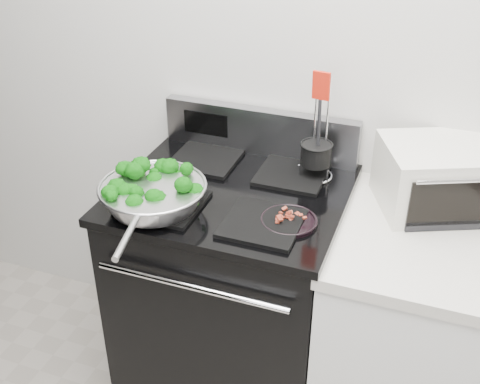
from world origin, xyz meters
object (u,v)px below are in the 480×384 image
at_px(skillet, 153,194).
at_px(bacon_plate, 289,218).
at_px(gas_range, 233,292).
at_px(utensil_holder, 316,160).
at_px(toaster_oven, 442,177).

height_order(skillet, bacon_plate, skillet).
xyz_separation_m(gas_range, utensil_holder, (0.25, 0.19, 0.53)).
bearing_deg(utensil_holder, toaster_oven, 6.94).
bearing_deg(skillet, utensil_holder, 28.88).
distance_m(gas_range, utensil_holder, 0.62).
xyz_separation_m(gas_range, skillet, (-0.20, -0.21, 0.52)).
bearing_deg(gas_range, skillet, -133.92).
height_order(gas_range, bacon_plate, gas_range).
distance_m(gas_range, toaster_oven, 0.89).
relative_size(bacon_plate, utensil_holder, 0.46).
bearing_deg(toaster_oven, skillet, -179.92).
xyz_separation_m(gas_range, bacon_plate, (0.24, -0.13, 0.48)).
height_order(bacon_plate, toaster_oven, toaster_oven).
distance_m(skillet, toaster_oven, 0.96).
distance_m(skillet, bacon_plate, 0.45).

